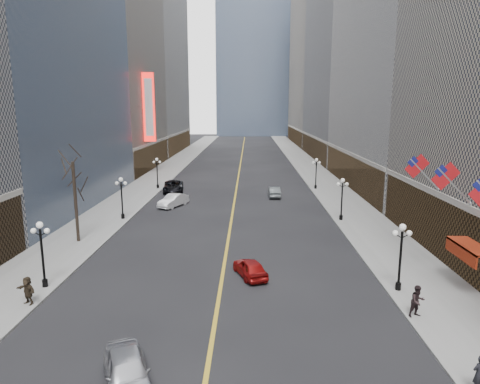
{
  "coord_description": "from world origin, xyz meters",
  "views": [
    {
      "loc": [
        1.91,
        3.3,
        11.99
      ],
      "look_at": [
        1.49,
        22.6,
        8.17
      ],
      "focal_mm": 32.0,
      "sensor_mm": 36.0,
      "label": 1
    }
  ],
  "objects_px": {
    "car_sb_mid": "(250,268)",
    "streetlamp_east_3": "(316,170)",
    "car_nb_far": "(173,186)",
    "ped_ne_corner": "(479,374)",
    "streetlamp_west_3": "(157,170)",
    "car_sb_far": "(274,192)",
    "streetlamp_east_2": "(342,195)",
    "streetlamp_west_1": "(42,248)",
    "car_nb_mid": "(173,200)",
    "streetlamp_west_2": "(122,194)",
    "streetlamp_east_1": "(401,250)",
    "car_nb_near": "(127,372)"
  },
  "relations": [
    {
      "from": "streetlamp_west_1",
      "to": "car_nb_far",
      "type": "distance_m",
      "value": 33.66
    },
    {
      "from": "streetlamp_west_3",
      "to": "car_nb_far",
      "type": "distance_m",
      "value": 4.3
    },
    {
      "from": "streetlamp_east_3",
      "to": "streetlamp_west_2",
      "type": "bearing_deg",
      "value": -142.67
    },
    {
      "from": "streetlamp_east_3",
      "to": "car_nb_far",
      "type": "bearing_deg",
      "value": -173.09
    },
    {
      "from": "streetlamp_east_3",
      "to": "streetlamp_west_3",
      "type": "distance_m",
      "value": 23.6
    },
    {
      "from": "streetlamp_west_1",
      "to": "car_sb_far",
      "type": "height_order",
      "value": "streetlamp_west_1"
    },
    {
      "from": "car_sb_mid",
      "to": "streetlamp_east_1",
      "type": "bearing_deg",
      "value": 145.44
    },
    {
      "from": "streetlamp_west_3",
      "to": "car_nb_mid",
      "type": "height_order",
      "value": "streetlamp_west_3"
    },
    {
      "from": "streetlamp_east_1",
      "to": "streetlamp_east_2",
      "type": "relative_size",
      "value": 1.0
    },
    {
      "from": "car_sb_mid",
      "to": "car_nb_near",
      "type": "bearing_deg",
      "value": 46.39
    },
    {
      "from": "streetlamp_west_3",
      "to": "streetlamp_west_1",
      "type": "bearing_deg",
      "value": -90.0
    },
    {
      "from": "car_sb_far",
      "to": "ped_ne_corner",
      "type": "height_order",
      "value": "ped_ne_corner"
    },
    {
      "from": "ped_ne_corner",
      "to": "car_nb_near",
      "type": "bearing_deg",
      "value": -13.48
    },
    {
      "from": "car_nb_far",
      "to": "streetlamp_west_1",
      "type": "bearing_deg",
      "value": -102.73
    },
    {
      "from": "streetlamp_east_2",
      "to": "car_nb_far",
      "type": "height_order",
      "value": "streetlamp_east_2"
    },
    {
      "from": "ped_ne_corner",
      "to": "car_nb_far",
      "type": "bearing_deg",
      "value": -77.68
    },
    {
      "from": "streetlamp_west_1",
      "to": "car_sb_far",
      "type": "xyz_separation_m",
      "value": [
        17.14,
        30.45,
        -2.19
      ]
    },
    {
      "from": "streetlamp_west_1",
      "to": "streetlamp_west_2",
      "type": "relative_size",
      "value": 1.0
    },
    {
      "from": "streetlamp_east_2",
      "to": "car_nb_far",
      "type": "xyz_separation_m",
      "value": [
        -20.8,
        15.48,
        -2.07
      ]
    },
    {
      "from": "streetlamp_east_1",
      "to": "car_sb_mid",
      "type": "bearing_deg",
      "value": 166.2
    },
    {
      "from": "streetlamp_west_1",
      "to": "car_sb_far",
      "type": "relative_size",
      "value": 1.04
    },
    {
      "from": "car_sb_mid",
      "to": "streetlamp_east_3",
      "type": "bearing_deg",
      "value": -127.02
    },
    {
      "from": "streetlamp_east_1",
      "to": "car_nb_near",
      "type": "distance_m",
      "value": 18.38
    },
    {
      "from": "car_sb_mid",
      "to": "ped_ne_corner",
      "type": "bearing_deg",
      "value": 106.1
    },
    {
      "from": "streetlamp_east_3",
      "to": "car_sb_mid",
      "type": "bearing_deg",
      "value": -106.26
    },
    {
      "from": "car_nb_near",
      "to": "ped_ne_corner",
      "type": "bearing_deg",
      "value": -23.01
    },
    {
      "from": "streetlamp_west_3",
      "to": "car_sb_far",
      "type": "xyz_separation_m",
      "value": [
        17.14,
        -5.55,
        -2.19
      ]
    },
    {
      "from": "streetlamp_west_3",
      "to": "car_nb_near",
      "type": "distance_m",
      "value": 47.04
    },
    {
      "from": "car_nb_far",
      "to": "ped_ne_corner",
      "type": "xyz_separation_m",
      "value": [
        20.6,
        -43.88,
        0.17
      ]
    },
    {
      "from": "streetlamp_west_1",
      "to": "car_nb_mid",
      "type": "distance_m",
      "value": 24.89
    },
    {
      "from": "car_sb_far",
      "to": "streetlamp_east_1",
      "type": "bearing_deg",
      "value": 100.81
    },
    {
      "from": "streetlamp_east_1",
      "to": "streetlamp_west_1",
      "type": "relative_size",
      "value": 1.0
    },
    {
      "from": "car_sb_mid",
      "to": "ped_ne_corner",
      "type": "relative_size",
      "value": 2.3
    },
    {
      "from": "car_nb_far",
      "to": "car_sb_far",
      "type": "xyz_separation_m",
      "value": [
        14.34,
        -3.03,
        -0.12
      ]
    },
    {
      "from": "streetlamp_east_2",
      "to": "car_nb_mid",
      "type": "relative_size",
      "value": 0.97
    },
    {
      "from": "streetlamp_east_1",
      "to": "car_sb_mid",
      "type": "xyz_separation_m",
      "value": [
        -9.8,
        2.41,
        -2.23
      ]
    },
    {
      "from": "streetlamp_west_2",
      "to": "ped_ne_corner",
      "type": "height_order",
      "value": "streetlamp_west_2"
    },
    {
      "from": "car_nb_mid",
      "to": "streetlamp_west_2",
      "type": "bearing_deg",
      "value": -99.64
    },
    {
      "from": "streetlamp_west_2",
      "to": "car_nb_near",
      "type": "distance_m",
      "value": 29.55
    },
    {
      "from": "streetlamp_west_2",
      "to": "car_sb_mid",
      "type": "relative_size",
      "value": 1.15
    },
    {
      "from": "streetlamp_east_1",
      "to": "car_nb_mid",
      "type": "height_order",
      "value": "streetlamp_east_1"
    },
    {
      "from": "car_sb_far",
      "to": "car_nb_mid",
      "type": "bearing_deg",
      "value": 24.21
    },
    {
      "from": "streetlamp_east_2",
      "to": "streetlamp_west_1",
      "type": "distance_m",
      "value": 29.68
    },
    {
      "from": "car_nb_far",
      "to": "car_nb_mid",
      "type": "bearing_deg",
      "value": -88.04
    },
    {
      "from": "streetlamp_east_2",
      "to": "car_sb_far",
      "type": "xyz_separation_m",
      "value": [
        -6.46,
        12.45,
        -2.19
      ]
    },
    {
      "from": "streetlamp_west_1",
      "to": "car_nb_far",
      "type": "xyz_separation_m",
      "value": [
        2.8,
        33.48,
        -2.07
      ]
    },
    {
      "from": "streetlamp_east_2",
      "to": "car_sb_far",
      "type": "bearing_deg",
      "value": 117.41
    },
    {
      "from": "car_nb_mid",
      "to": "ped_ne_corner",
      "type": "relative_size",
      "value": 2.74
    },
    {
      "from": "streetlamp_east_3",
      "to": "streetlamp_west_1",
      "type": "height_order",
      "value": "same"
    },
    {
      "from": "streetlamp_east_3",
      "to": "car_sb_far",
      "type": "relative_size",
      "value": 1.04
    }
  ]
}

